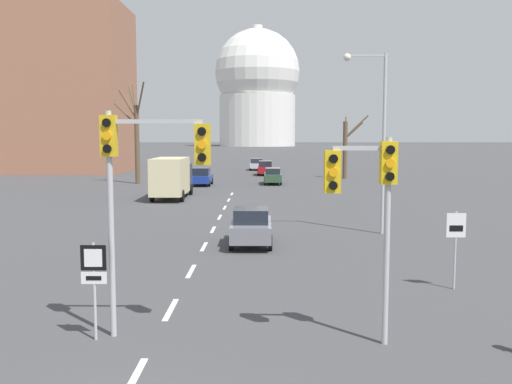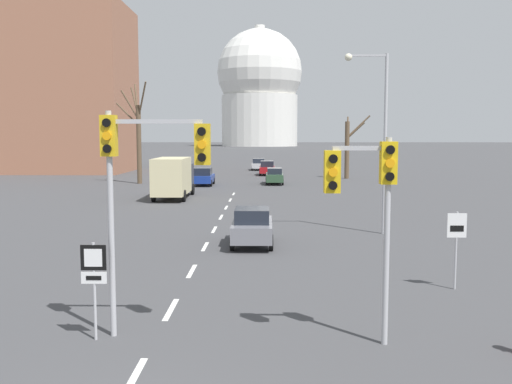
{
  "view_description": "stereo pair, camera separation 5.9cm",
  "coord_description": "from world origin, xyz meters",
  "px_view_note": "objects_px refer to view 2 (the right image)",
  "views": [
    {
      "loc": [
        2.56,
        -7.91,
        4.82
      ],
      "look_at": [
        2.39,
        6.17,
        3.42
      ],
      "focal_mm": 40.0,
      "sensor_mm": 36.0,
      "label": 1
    },
    {
      "loc": [
        2.62,
        -7.91,
        4.82
      ],
      "look_at": [
        2.39,
        6.17,
        3.42
      ],
      "focal_mm": 40.0,
      "sensor_mm": 36.0,
      "label": 2
    }
  ],
  "objects_px": {
    "sedan_mid_centre": "(267,168)",
    "delivery_truck": "(173,176)",
    "sedan_far_right": "(252,226)",
    "sedan_near_right": "(203,177)",
    "street_lamp_right": "(378,125)",
    "route_sign_post": "(94,274)",
    "sedan_far_left": "(259,164)",
    "speed_limit_sign": "(456,237)",
    "sedan_near_left": "(274,176)",
    "traffic_signal_near_right": "(368,189)",
    "traffic_signal_centre_tall": "(141,166)"
  },
  "relations": [
    {
      "from": "speed_limit_sign",
      "to": "sedan_mid_centre",
      "type": "relative_size",
      "value": 0.55
    },
    {
      "from": "route_sign_post",
      "to": "speed_limit_sign",
      "type": "distance_m",
      "value": 11.0
    },
    {
      "from": "traffic_signal_centre_tall",
      "to": "sedan_far_right",
      "type": "relative_size",
      "value": 1.39
    },
    {
      "from": "speed_limit_sign",
      "to": "sedan_near_left",
      "type": "relative_size",
      "value": 0.54
    },
    {
      "from": "traffic_signal_near_right",
      "to": "sedan_far_right",
      "type": "distance_m",
      "value": 12.55
    },
    {
      "from": "sedan_near_right",
      "to": "delivery_truck",
      "type": "distance_m",
      "value": 11.66
    },
    {
      "from": "speed_limit_sign",
      "to": "sedan_mid_centre",
      "type": "distance_m",
      "value": 52.08
    },
    {
      "from": "sedan_far_left",
      "to": "delivery_truck",
      "type": "xyz_separation_m",
      "value": [
        -6.1,
        -36.18,
        0.87
      ]
    },
    {
      "from": "traffic_signal_centre_tall",
      "to": "sedan_near_right",
      "type": "relative_size",
      "value": 1.18
    },
    {
      "from": "speed_limit_sign",
      "to": "sedan_near_left",
      "type": "distance_m",
      "value": 39.26
    },
    {
      "from": "sedan_mid_centre",
      "to": "sedan_far_left",
      "type": "height_order",
      "value": "sedan_mid_centre"
    },
    {
      "from": "route_sign_post",
      "to": "delivery_truck",
      "type": "distance_m",
      "value": 30.54
    },
    {
      "from": "traffic_signal_near_right",
      "to": "sedan_far_left",
      "type": "distance_m",
      "value": 66.88
    },
    {
      "from": "speed_limit_sign",
      "to": "route_sign_post",
      "type": "bearing_deg",
      "value": -155.2
    },
    {
      "from": "speed_limit_sign",
      "to": "sedan_far_left",
      "type": "distance_m",
      "value": 62.35
    },
    {
      "from": "traffic_signal_centre_tall",
      "to": "route_sign_post",
      "type": "distance_m",
      "value": 2.77
    },
    {
      "from": "sedan_mid_centre",
      "to": "delivery_truck",
      "type": "xyz_separation_m",
      "value": [
        -7.26,
        -25.98,
        0.83
      ]
    },
    {
      "from": "traffic_signal_centre_tall",
      "to": "sedan_far_right",
      "type": "height_order",
      "value": "traffic_signal_centre_tall"
    },
    {
      "from": "traffic_signal_near_right",
      "to": "route_sign_post",
      "type": "relative_size",
      "value": 2.05
    },
    {
      "from": "sedan_far_left",
      "to": "delivery_truck",
      "type": "relative_size",
      "value": 0.6
    },
    {
      "from": "traffic_signal_near_right",
      "to": "sedan_near_right",
      "type": "height_order",
      "value": "traffic_signal_near_right"
    },
    {
      "from": "sedan_near_right",
      "to": "delivery_truck",
      "type": "height_order",
      "value": "delivery_truck"
    },
    {
      "from": "delivery_truck",
      "to": "sedan_far_left",
      "type": "bearing_deg",
      "value": 80.43
    },
    {
      "from": "street_lamp_right",
      "to": "route_sign_post",
      "type": "bearing_deg",
      "value": -122.59
    },
    {
      "from": "sedan_near_right",
      "to": "delivery_truck",
      "type": "xyz_separation_m",
      "value": [
        -1.04,
        -11.58,
        0.85
      ]
    },
    {
      "from": "speed_limit_sign",
      "to": "street_lamp_right",
      "type": "xyz_separation_m",
      "value": [
        -0.51,
        10.21,
        3.65
      ]
    },
    {
      "from": "route_sign_post",
      "to": "sedan_far_right",
      "type": "distance_m",
      "value": 12.24
    },
    {
      "from": "street_lamp_right",
      "to": "sedan_near_right",
      "type": "height_order",
      "value": "street_lamp_right"
    },
    {
      "from": "traffic_signal_centre_tall",
      "to": "sedan_near_left",
      "type": "height_order",
      "value": "traffic_signal_centre_tall"
    },
    {
      "from": "sedan_near_left",
      "to": "sedan_near_right",
      "type": "xyz_separation_m",
      "value": [
        -6.92,
        -1.56,
        0.03
      ]
    },
    {
      "from": "traffic_signal_centre_tall",
      "to": "sedan_mid_centre",
      "type": "bearing_deg",
      "value": 86.8
    },
    {
      "from": "sedan_far_left",
      "to": "sedan_near_right",
      "type": "bearing_deg",
      "value": -101.62
    },
    {
      "from": "route_sign_post",
      "to": "sedan_far_left",
      "type": "bearing_deg",
      "value": 87.36
    },
    {
      "from": "traffic_signal_near_right",
      "to": "route_sign_post",
      "type": "height_order",
      "value": "traffic_signal_near_right"
    },
    {
      "from": "sedan_far_left",
      "to": "delivery_truck",
      "type": "distance_m",
      "value": 36.7
    },
    {
      "from": "route_sign_post",
      "to": "street_lamp_right",
      "type": "height_order",
      "value": "street_lamp_right"
    },
    {
      "from": "speed_limit_sign",
      "to": "sedan_mid_centre",
      "type": "bearing_deg",
      "value": 96.33
    },
    {
      "from": "traffic_signal_near_right",
      "to": "delivery_truck",
      "type": "distance_m",
      "value": 32.02
    },
    {
      "from": "traffic_signal_near_right",
      "to": "sedan_far_left",
      "type": "bearing_deg",
      "value": 92.8
    },
    {
      "from": "traffic_signal_centre_tall",
      "to": "sedan_near_left",
      "type": "xyz_separation_m",
      "value": [
        3.83,
        43.25,
        -3.29
      ]
    },
    {
      "from": "sedan_far_left",
      "to": "delivery_truck",
      "type": "height_order",
      "value": "delivery_truck"
    },
    {
      "from": "sedan_near_right",
      "to": "sedan_far_left",
      "type": "bearing_deg",
      "value": 78.38
    },
    {
      "from": "traffic_signal_near_right",
      "to": "sedan_mid_centre",
      "type": "xyz_separation_m",
      "value": [
        -2.1,
        56.54,
        -2.74
      ]
    },
    {
      "from": "sedan_near_right",
      "to": "street_lamp_right",
      "type": "bearing_deg",
      "value": -67.11
    },
    {
      "from": "traffic_signal_near_right",
      "to": "sedan_near_right",
      "type": "relative_size",
      "value": 1.05
    },
    {
      "from": "sedan_near_left",
      "to": "sedan_far_right",
      "type": "bearing_deg",
      "value": -92.68
    },
    {
      "from": "traffic_signal_near_right",
      "to": "sedan_near_left",
      "type": "distance_m",
      "value": 43.82
    },
    {
      "from": "route_sign_post",
      "to": "sedan_near_left",
      "type": "height_order",
      "value": "route_sign_post"
    },
    {
      "from": "sedan_far_right",
      "to": "sedan_near_right",
      "type": "bearing_deg",
      "value": 100.17
    },
    {
      "from": "delivery_truck",
      "to": "sedan_near_left",
      "type": "bearing_deg",
      "value": 58.82
    }
  ]
}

